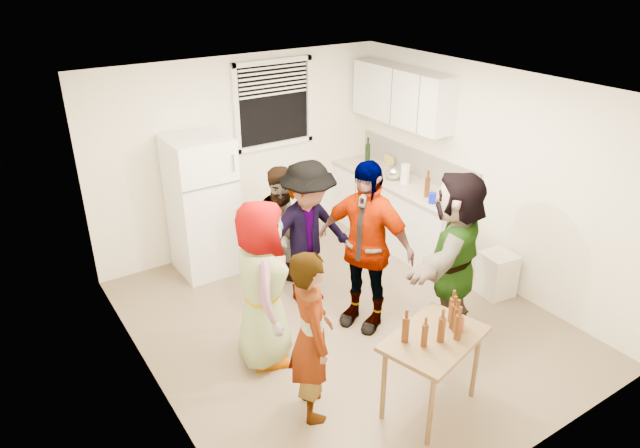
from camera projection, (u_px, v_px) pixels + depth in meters
room at (343, 321)px, 6.14m from camera, size 4.00×4.50×2.50m
window at (274, 104)px, 7.23m from camera, size 1.12×0.10×1.06m
refrigerator at (203, 206)px, 6.82m from camera, size 0.70×0.70×1.70m
counter_lower at (397, 212)px, 7.67m from camera, size 0.60×2.20×0.86m
countertop at (399, 181)px, 7.48m from camera, size 0.64×2.22×0.04m
backsplash at (417, 163)px, 7.53m from camera, size 0.03×2.20×0.36m
upper_cabinets at (402, 96)px, 7.23m from camera, size 0.34×1.60×0.70m
kettle at (394, 179)px, 7.48m from camera, size 0.28×0.24×0.22m
paper_towel at (404, 183)px, 7.36m from camera, size 0.12×0.12×0.25m
wine_bottle at (367, 163)px, 8.06m from camera, size 0.07×0.07×0.28m
beer_bottle_counter at (426, 197)px, 6.95m from camera, size 0.07×0.07×0.25m
blue_cup at (432, 203)px, 6.77m from camera, size 0.10×0.10×0.13m
picture_frame at (389, 161)px, 7.90m from camera, size 0.02×0.19×0.16m
trash_bin at (497, 274)px, 6.54m from camera, size 0.39×0.39×0.51m
serving_table at (427, 406)px, 5.00m from camera, size 1.00×0.80×0.74m
beer_bottle_table at (424, 346)px, 4.57m from camera, size 0.05×0.05×0.20m
red_cup at (458, 329)px, 4.77m from camera, size 0.09×0.09×0.12m
guest_grey at (266, 357)px, 5.60m from camera, size 1.84×1.40×0.53m
guest_stripe at (312, 408)px, 4.97m from camera, size 1.65×1.06×0.37m
guest_back_left at (286, 286)px, 6.80m from camera, size 0.89×1.57×0.56m
guest_back_right at (309, 299)px, 6.53m from camera, size 1.13×1.70×0.62m
guest_black at (362, 321)px, 6.15m from camera, size 2.11×1.73×0.45m
guest_orange at (446, 326)px, 6.06m from camera, size 2.28×2.33×0.52m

